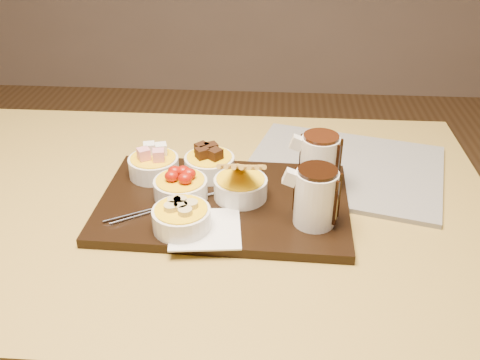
# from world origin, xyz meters

# --- Properties ---
(dining_table) EXTENTS (1.20, 0.80, 0.75)m
(dining_table) POSITION_xyz_m (0.00, 0.00, 0.65)
(dining_table) COLOR #AC9040
(dining_table) RESTS_ON ground
(serving_board) EXTENTS (0.47, 0.31, 0.02)m
(serving_board) POSITION_xyz_m (0.08, -0.02, 0.76)
(serving_board) COLOR black
(serving_board) RESTS_ON dining_table
(napkin) EXTENTS (0.13, 0.13, 0.00)m
(napkin) POSITION_xyz_m (0.06, -0.12, 0.77)
(napkin) COLOR white
(napkin) RESTS_ON serving_board
(bowl_marshmallows) EXTENTS (0.10, 0.10, 0.04)m
(bowl_marshmallows) POSITION_xyz_m (-0.06, 0.06, 0.79)
(bowl_marshmallows) COLOR white
(bowl_marshmallows) RESTS_ON serving_board
(bowl_cake) EXTENTS (0.10, 0.10, 0.04)m
(bowl_cake) POSITION_xyz_m (0.05, 0.07, 0.79)
(bowl_cake) COLOR white
(bowl_cake) RESTS_ON serving_board
(bowl_strawberries) EXTENTS (0.10, 0.10, 0.04)m
(bowl_strawberries) POSITION_xyz_m (0.00, -0.03, 0.79)
(bowl_strawberries) COLOR white
(bowl_strawberries) RESTS_ON serving_board
(bowl_biscotti) EXTENTS (0.10, 0.10, 0.04)m
(bowl_biscotti) POSITION_xyz_m (0.11, -0.01, 0.79)
(bowl_biscotti) COLOR white
(bowl_biscotti) RESTS_ON serving_board
(bowl_bananas) EXTENTS (0.10, 0.10, 0.04)m
(bowl_bananas) POSITION_xyz_m (0.02, -0.12, 0.79)
(bowl_bananas) COLOR white
(bowl_bananas) RESTS_ON serving_board
(pitcher_dark_chocolate) EXTENTS (0.07, 0.07, 0.10)m
(pitcher_dark_chocolate) POSITION_xyz_m (0.25, -0.09, 0.82)
(pitcher_dark_chocolate) COLOR silver
(pitcher_dark_chocolate) RESTS_ON serving_board
(pitcher_milk_chocolate) EXTENTS (0.07, 0.07, 0.10)m
(pitcher_milk_chocolate) POSITION_xyz_m (0.26, 0.04, 0.82)
(pitcher_milk_chocolate) COLOR silver
(pitcher_milk_chocolate) RESTS_ON serving_board
(fondue_skewers) EXTENTS (0.16, 0.24, 0.01)m
(fondue_skewers) POSITION_xyz_m (-0.01, -0.05, 0.77)
(fondue_skewers) COLOR silver
(fondue_skewers) RESTS_ON serving_board
(newspaper) EXTENTS (0.47, 0.41, 0.01)m
(newspaper) POSITION_xyz_m (0.32, 0.14, 0.76)
(newspaper) COLOR beige
(newspaper) RESTS_ON dining_table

